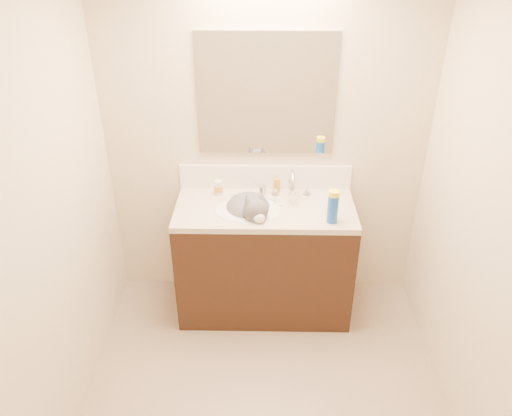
{
  "coord_description": "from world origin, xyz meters",
  "views": [
    {
      "loc": [
        -0.01,
        -1.89,
        2.53
      ],
      "look_at": [
        -0.06,
        0.92,
        0.88
      ],
      "focal_mm": 35.0,
      "sensor_mm": 36.0,
      "label": 1
    }
  ],
  "objects_px": {
    "faucet": "(292,186)",
    "cat": "(250,211)",
    "basin": "(247,218)",
    "silver_jar": "(262,189)",
    "spray_can": "(333,209)",
    "amber_bottle": "(277,185)",
    "pill_bottle": "(219,188)",
    "vanity_cabinet": "(265,261)"
  },
  "relations": [
    {
      "from": "faucet",
      "to": "cat",
      "type": "distance_m",
      "value": 0.34
    },
    {
      "from": "cat",
      "to": "spray_can",
      "type": "distance_m",
      "value": 0.56
    },
    {
      "from": "basin",
      "to": "silver_jar",
      "type": "distance_m",
      "value": 0.26
    },
    {
      "from": "cat",
      "to": "pill_bottle",
      "type": "relative_size",
      "value": 4.7
    },
    {
      "from": "faucet",
      "to": "silver_jar",
      "type": "distance_m",
      "value": 0.21
    },
    {
      "from": "basin",
      "to": "cat",
      "type": "xyz_separation_m",
      "value": [
        0.02,
        0.01,
        0.05
      ]
    },
    {
      "from": "faucet",
      "to": "amber_bottle",
      "type": "xyz_separation_m",
      "value": [
        -0.1,
        0.07,
        -0.03
      ]
    },
    {
      "from": "silver_jar",
      "to": "cat",
      "type": "bearing_deg",
      "value": -111.52
    },
    {
      "from": "amber_bottle",
      "to": "spray_can",
      "type": "height_order",
      "value": "spray_can"
    },
    {
      "from": "silver_jar",
      "to": "amber_bottle",
      "type": "bearing_deg",
      "value": 10.39
    },
    {
      "from": "cat",
      "to": "silver_jar",
      "type": "bearing_deg",
      "value": 48.11
    },
    {
      "from": "faucet",
      "to": "amber_bottle",
      "type": "height_order",
      "value": "faucet"
    },
    {
      "from": "pill_bottle",
      "to": "spray_can",
      "type": "relative_size",
      "value": 0.54
    },
    {
      "from": "amber_bottle",
      "to": "vanity_cabinet",
      "type": "bearing_deg",
      "value": -111.19
    },
    {
      "from": "silver_jar",
      "to": "spray_can",
      "type": "bearing_deg",
      "value": -39.82
    },
    {
      "from": "basin",
      "to": "amber_bottle",
      "type": "bearing_deg",
      "value": 50.03
    },
    {
      "from": "faucet",
      "to": "pill_bottle",
      "type": "distance_m",
      "value": 0.51
    },
    {
      "from": "pill_bottle",
      "to": "spray_can",
      "type": "height_order",
      "value": "spray_can"
    },
    {
      "from": "faucet",
      "to": "basin",
      "type": "bearing_deg",
      "value": -150.88
    },
    {
      "from": "cat",
      "to": "spray_can",
      "type": "relative_size",
      "value": 2.53
    },
    {
      "from": "cat",
      "to": "spray_can",
      "type": "xyz_separation_m",
      "value": [
        0.52,
        -0.16,
        0.12
      ]
    },
    {
      "from": "vanity_cabinet",
      "to": "basin",
      "type": "bearing_deg",
      "value": -165.96
    },
    {
      "from": "pill_bottle",
      "to": "silver_jar",
      "type": "xyz_separation_m",
      "value": [
        0.3,
        0.02,
        -0.02
      ]
    },
    {
      "from": "cat",
      "to": "amber_bottle",
      "type": "xyz_separation_m",
      "value": [
        0.18,
        0.23,
        0.07
      ]
    },
    {
      "from": "silver_jar",
      "to": "spray_can",
      "type": "relative_size",
      "value": 0.31
    },
    {
      "from": "vanity_cabinet",
      "to": "silver_jar",
      "type": "xyz_separation_m",
      "value": [
        -0.02,
        0.19,
        0.48
      ]
    },
    {
      "from": "amber_bottle",
      "to": "pill_bottle",
      "type": "bearing_deg",
      "value": -174.54
    },
    {
      "from": "faucet",
      "to": "spray_can",
      "type": "xyz_separation_m",
      "value": [
        0.24,
        -0.31,
        0.01
      ]
    },
    {
      "from": "cat",
      "to": "pill_bottle",
      "type": "height_order",
      "value": "cat"
    },
    {
      "from": "faucet",
      "to": "amber_bottle",
      "type": "distance_m",
      "value": 0.13
    },
    {
      "from": "amber_bottle",
      "to": "cat",
      "type": "bearing_deg",
      "value": -128.88
    },
    {
      "from": "pill_bottle",
      "to": "silver_jar",
      "type": "bearing_deg",
      "value": 3.79
    },
    {
      "from": "faucet",
      "to": "pill_bottle",
      "type": "height_order",
      "value": "faucet"
    },
    {
      "from": "faucet",
      "to": "spray_can",
      "type": "relative_size",
      "value": 1.5
    },
    {
      "from": "basin",
      "to": "faucet",
      "type": "distance_m",
      "value": 0.38
    },
    {
      "from": "basin",
      "to": "silver_jar",
      "type": "xyz_separation_m",
      "value": [
        0.1,
        0.22,
        0.1
      ]
    },
    {
      "from": "basin",
      "to": "faucet",
      "type": "height_order",
      "value": "faucet"
    },
    {
      "from": "cat",
      "to": "vanity_cabinet",
      "type": "bearing_deg",
      "value": -10.44
    },
    {
      "from": "faucet",
      "to": "cat",
      "type": "relative_size",
      "value": 0.59
    },
    {
      "from": "spray_can",
      "to": "vanity_cabinet",
      "type": "bearing_deg",
      "value": 157.29
    },
    {
      "from": "basin",
      "to": "spray_can",
      "type": "bearing_deg",
      "value": -15.14
    },
    {
      "from": "basin",
      "to": "cat",
      "type": "bearing_deg",
      "value": 34.64
    }
  ]
}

